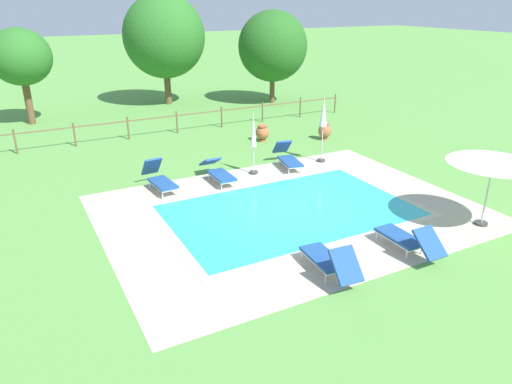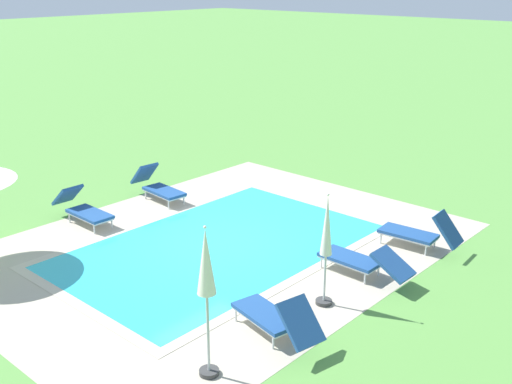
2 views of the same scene
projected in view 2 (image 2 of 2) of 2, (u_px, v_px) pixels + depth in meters
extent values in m
plane|color=#599342|center=(219.00, 246.00, 14.45)|extent=(160.00, 160.00, 0.00)
cube|color=#B2A893|center=(219.00, 246.00, 14.45)|extent=(11.05, 8.34, 0.01)
cube|color=#2DB7C6|center=(219.00, 246.00, 14.45)|extent=(7.24, 4.54, 0.01)
cube|color=#C0B59F|center=(299.00, 277.00, 12.94)|extent=(7.72, 0.24, 0.01)
cube|color=#C0B59F|center=(153.00, 220.00, 15.96)|extent=(7.72, 0.24, 0.01)
cube|color=#C0B59F|center=(79.00, 305.00, 11.83)|extent=(0.24, 4.54, 0.01)
cube|color=#C0B59F|center=(315.00, 204.00, 17.07)|extent=(0.24, 4.54, 0.01)
cube|color=navy|center=(265.00, 314.00, 10.92)|extent=(0.85, 1.39, 0.07)
cube|color=navy|center=(301.00, 322.00, 10.10)|extent=(0.72, 0.75, 0.64)
cube|color=silver|center=(265.00, 317.00, 10.93)|extent=(0.81, 1.36, 0.04)
cylinder|color=silver|center=(236.00, 314.00, 11.25)|extent=(0.04, 0.04, 0.28)
cylinder|color=silver|center=(258.00, 306.00, 11.54)|extent=(0.04, 0.04, 0.28)
cylinder|color=silver|center=(273.00, 342.00, 10.41)|extent=(0.04, 0.04, 0.28)
cylinder|color=silver|center=(297.00, 332.00, 10.70)|extent=(0.04, 0.04, 0.28)
cube|color=navy|center=(164.00, 191.00, 17.16)|extent=(0.70, 1.34, 0.07)
cube|color=navy|center=(144.00, 173.00, 17.71)|extent=(0.65, 0.68, 0.65)
cube|color=silver|center=(164.00, 193.00, 17.18)|extent=(0.67, 1.32, 0.04)
cylinder|color=silver|center=(184.00, 200.00, 17.00)|extent=(0.04, 0.04, 0.28)
cylinder|color=silver|center=(169.00, 204.00, 16.67)|extent=(0.04, 0.04, 0.28)
cylinder|color=silver|center=(161.00, 190.00, 17.76)|extent=(0.04, 0.04, 0.28)
cylinder|color=silver|center=(146.00, 194.00, 17.43)|extent=(0.04, 0.04, 0.28)
cube|color=navy|center=(350.00, 258.00, 13.08)|extent=(0.61, 1.31, 0.07)
cube|color=navy|center=(393.00, 264.00, 12.36)|extent=(0.61, 0.78, 0.46)
cube|color=silver|center=(350.00, 261.00, 13.09)|extent=(0.58, 1.28, 0.04)
cylinder|color=silver|center=(321.00, 262.00, 13.31)|extent=(0.04, 0.04, 0.28)
cylinder|color=silver|center=(335.00, 255.00, 13.66)|extent=(0.04, 0.04, 0.28)
cylinder|color=silver|center=(365.00, 278.00, 12.60)|extent=(0.04, 0.04, 0.28)
cylinder|color=silver|center=(378.00, 270.00, 12.96)|extent=(0.04, 0.04, 0.28)
cube|color=navy|center=(90.00, 214.00, 15.53)|extent=(0.61, 1.30, 0.07)
cube|color=navy|center=(68.00, 195.00, 16.06)|extent=(0.61, 0.69, 0.59)
cube|color=silver|center=(90.00, 216.00, 15.55)|extent=(0.58, 1.28, 0.04)
cylinder|color=silver|center=(112.00, 223.00, 15.41)|extent=(0.04, 0.04, 0.28)
cylinder|color=silver|center=(94.00, 229.00, 15.06)|extent=(0.04, 0.04, 0.28)
cylinder|color=silver|center=(87.00, 212.00, 16.12)|extent=(0.04, 0.04, 0.28)
cylinder|color=silver|center=(69.00, 217.00, 15.76)|extent=(0.04, 0.04, 0.28)
cube|color=navy|center=(408.00, 233.00, 14.35)|extent=(0.71, 1.35, 0.07)
cube|color=navy|center=(448.00, 229.00, 13.72)|extent=(0.65, 0.63, 0.70)
cube|color=silver|center=(408.00, 235.00, 14.37)|extent=(0.68, 1.32, 0.04)
cylinder|color=silver|center=(381.00, 238.00, 14.53)|extent=(0.04, 0.04, 0.28)
cylinder|color=silver|center=(390.00, 231.00, 14.91)|extent=(0.04, 0.04, 0.28)
cylinder|color=silver|center=(426.00, 250.00, 13.90)|extent=(0.04, 0.04, 0.28)
cylinder|color=silver|center=(435.00, 242.00, 14.29)|extent=(0.04, 0.04, 0.28)
cylinder|color=#383838|center=(209.00, 372.00, 9.78)|extent=(0.32, 0.32, 0.08)
cylinder|color=#B2B5B7|center=(208.00, 335.00, 9.56)|extent=(0.04, 0.04, 1.44)
cone|color=white|center=(206.00, 261.00, 9.15)|extent=(0.29, 0.29, 1.05)
sphere|color=white|center=(205.00, 227.00, 8.97)|extent=(0.05, 0.05, 0.05)
cylinder|color=#383838|center=(324.00, 302.00, 11.89)|extent=(0.32, 0.32, 0.08)
cylinder|color=#B2B5B7|center=(325.00, 279.00, 11.73)|extent=(0.04, 0.04, 1.04)
cone|color=white|center=(327.00, 225.00, 11.36)|extent=(0.23, 0.23, 1.16)
sphere|color=white|center=(328.00, 195.00, 11.17)|extent=(0.05, 0.05, 0.05)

